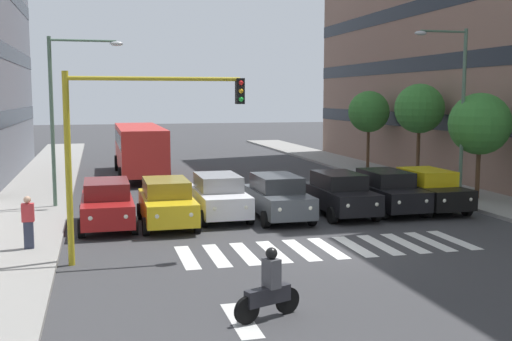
# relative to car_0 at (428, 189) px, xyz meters

# --- Properties ---
(ground_plane) EXTENTS (180.00, 180.00, 0.00)m
(ground_plane) POSITION_rel_car_0_xyz_m (6.46, 5.13, -0.89)
(ground_plane) COLOR #38383A
(crosswalk_markings) EXTENTS (9.45, 2.80, 0.01)m
(crosswalk_markings) POSITION_rel_car_0_xyz_m (6.46, 5.13, -0.88)
(crosswalk_markings) COLOR silver
(crosswalk_markings) RESTS_ON ground_plane
(lane_arrow_1) EXTENTS (0.50, 2.20, 0.01)m
(lane_arrow_1) POSITION_rel_car_0_xyz_m (10.57, 10.63, -0.88)
(lane_arrow_1) COLOR silver
(lane_arrow_1) RESTS_ON ground_plane
(car_0) EXTENTS (2.02, 4.44, 1.72)m
(car_0) POSITION_rel_car_0_xyz_m (0.00, 0.00, 0.00)
(car_0) COLOR black
(car_0) RESTS_ON ground_plane
(car_1) EXTENTS (2.02, 4.44, 1.72)m
(car_1) POSITION_rel_car_0_xyz_m (1.87, -0.08, 0.00)
(car_1) COLOR black
(car_1) RESTS_ON ground_plane
(car_2) EXTENTS (2.02, 4.44, 1.72)m
(car_2) POSITION_rel_car_0_xyz_m (4.03, 0.11, 0.00)
(car_2) COLOR black
(car_2) RESTS_ON ground_plane
(car_3) EXTENTS (2.02, 4.44, 1.72)m
(car_3) POSITION_rel_car_0_xyz_m (6.68, 0.22, 0.00)
(car_3) COLOR #474C51
(car_3) RESTS_ON ground_plane
(car_4) EXTENTS (2.02, 4.44, 1.72)m
(car_4) POSITION_rel_car_0_xyz_m (8.89, -0.51, 0.00)
(car_4) COLOR silver
(car_4) RESTS_ON ground_plane
(car_5) EXTENTS (2.02, 4.44, 1.72)m
(car_5) POSITION_rel_car_0_xyz_m (11.03, 0.38, 0.00)
(car_5) COLOR gold
(car_5) RESTS_ON ground_plane
(car_6) EXTENTS (2.02, 4.44, 1.72)m
(car_6) POSITION_rel_car_0_xyz_m (13.19, 0.16, 0.00)
(car_6) COLOR maroon
(car_6) RESTS_ON ground_plane
(bus_behind_traffic) EXTENTS (2.78, 10.50, 3.00)m
(bus_behind_traffic) POSITION_rel_car_0_xyz_m (11.03, -14.30, 0.97)
(bus_behind_traffic) COLOR red
(bus_behind_traffic) RESTS_ON ground_plane
(motorcycle_with_rider) EXTENTS (1.62, 0.71, 1.57)m
(motorcycle_with_rider) POSITION_rel_car_0_xyz_m (9.96, 10.68, -0.24)
(motorcycle_with_rider) COLOR black
(motorcycle_with_rider) RESTS_ON ground_plane
(traffic_light_gantry) EXTENTS (5.16, 0.36, 5.50)m
(traffic_light_gantry) POSITION_rel_car_0_xyz_m (12.75, 5.16, 2.88)
(traffic_light_gantry) COLOR #AD991E
(traffic_light_gantry) RESTS_ON ground_plane
(street_lamp_left) EXTENTS (2.57, 0.28, 7.59)m
(street_lamp_left) POSITION_rel_car_0_xyz_m (-1.98, -1.29, 3.83)
(street_lamp_left) COLOR #4C6B56
(street_lamp_left) RESTS_ON sidewalk_left
(street_lamp_right) EXTENTS (3.08, 0.28, 7.11)m
(street_lamp_right) POSITION_rel_car_0_xyz_m (14.77, -4.11, 3.64)
(street_lamp_right) COLOR #4C6B56
(street_lamp_right) RESTS_ON sidewalk_right
(street_tree_1) EXTENTS (2.80, 2.80, 4.80)m
(street_tree_1) POSITION_rel_car_0_xyz_m (-3.32, -1.40, 2.66)
(street_tree_1) COLOR #513823
(street_tree_1) RESTS_ON sidewalk_left
(street_tree_2) EXTENTS (2.70, 2.70, 5.33)m
(street_tree_2) POSITION_rel_car_0_xyz_m (-3.62, -7.39, 3.22)
(street_tree_2) COLOR #513823
(street_tree_2) RESTS_ON sidewalk_left
(street_tree_3) EXTENTS (2.66, 2.66, 4.98)m
(street_tree_3) POSITION_rel_car_0_xyz_m (-3.55, -13.74, 2.90)
(street_tree_3) COLOR #513823
(street_tree_3) RESTS_ON sidewalk_left
(pedestrian_waiting) EXTENTS (0.36, 0.24, 1.63)m
(pedestrian_waiting) POSITION_rel_car_0_xyz_m (15.59, 3.43, 0.11)
(pedestrian_waiting) COLOR #2D3347
(pedestrian_waiting) RESTS_ON sidewalk_right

